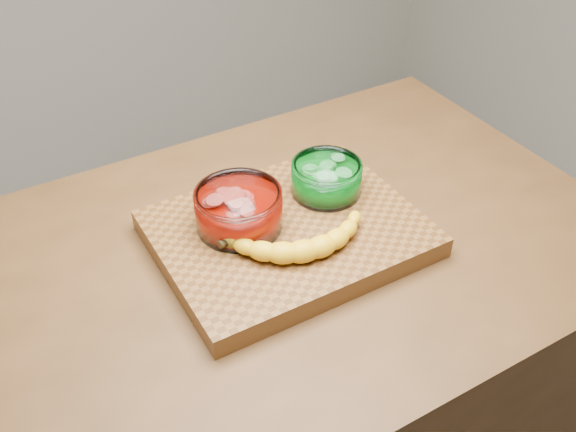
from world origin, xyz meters
TOP-DOWN VIEW (x-y plane):
  - counter at (0.00, 0.00)m, footprint 1.20×0.80m
  - cutting_board at (0.00, 0.00)m, footprint 0.45×0.35m
  - bowl_red at (-0.07, 0.04)m, footprint 0.15×0.15m
  - bowl_green at (0.11, 0.05)m, footprint 0.13×0.13m
  - banana at (-0.01, -0.05)m, footprint 0.27×0.16m

SIDE VIEW (x-z plane):
  - counter at x=0.00m, z-range 0.00..0.90m
  - cutting_board at x=0.00m, z-range 0.90..0.94m
  - banana at x=-0.01m, z-range 0.94..0.98m
  - bowl_green at x=0.11m, z-range 0.94..1.00m
  - bowl_red at x=-0.07m, z-range 0.94..1.01m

